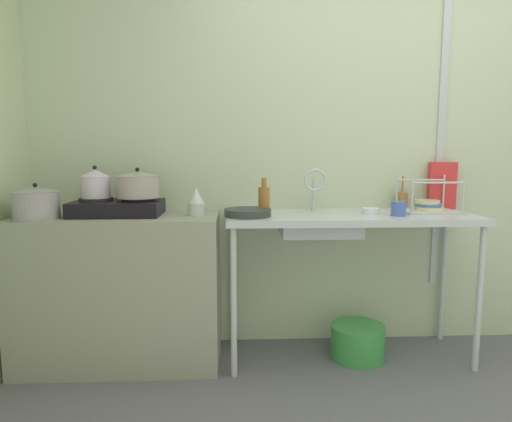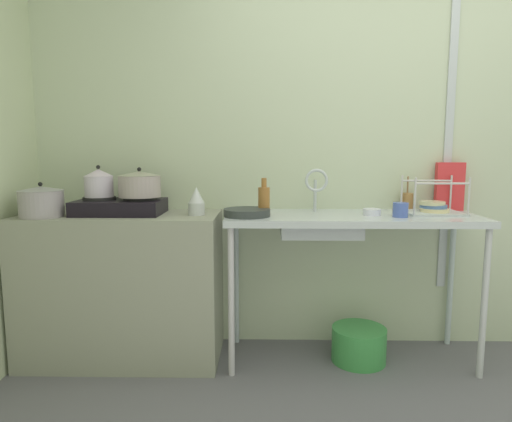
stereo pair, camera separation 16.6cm
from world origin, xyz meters
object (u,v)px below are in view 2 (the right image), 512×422
faucet (316,183)px  pot_on_right_burner (140,184)px  cereal_box (449,186)px  utensil_jar (407,201)px  frying_pan (247,212)px  cup_by_rack (400,210)px  sink_basin (320,226)px  bucket_on_floor (359,344)px  dish_rack (433,208)px  pot_beside_stove (41,202)px  percolator (196,201)px  small_bowl_on_drainboard (372,212)px  bottle_by_sink (264,200)px  stove (120,206)px  pot_on_left_burner (99,183)px

faucet → pot_on_right_burner: bearing=-175.1°
pot_on_right_burner → cereal_box: 1.93m
utensil_jar → frying_pan: bearing=-164.4°
cup_by_rack → cereal_box: 0.52m
sink_basin → utensil_jar: bearing=22.2°
sink_basin → bucket_on_floor: size_ratio=1.42×
cup_by_rack → cereal_box: (0.40, 0.31, 0.11)m
dish_rack → cup_by_rack: bearing=-148.8°
pot_beside_stove → utensil_jar: 2.20m
pot_on_right_burner → utensil_jar: (1.65, 0.21, -0.12)m
percolator → bucket_on_floor: 1.31m
pot_on_right_burner → pot_beside_stove: (-0.53, -0.13, -0.09)m
percolator → sink_basin: 0.74m
cup_by_rack → sink_basin: bearing=171.6°
faucet → dish_rack: (0.70, -0.04, -0.14)m
sink_basin → cereal_box: size_ratio=1.53×
bucket_on_floor → faucet: bearing=154.2°
pot_on_right_burner → frying_pan: size_ratio=0.93×
faucet → percolator: bearing=-170.4°
small_bowl_on_drainboard → cup_by_rack: bearing=-31.6°
pot_on_right_burner → percolator: size_ratio=1.52×
sink_basin → frying_pan: (-0.43, -0.05, 0.08)m
frying_pan → bucket_on_floor: bearing=3.4°
sink_basin → bottle_by_sink: 0.36m
stove → pot_beside_stove: bearing=-162.9°
dish_rack → small_bowl_on_drainboard: size_ratio=3.14×
pot_on_right_burner → frying_pan: bearing=-6.7°
sink_basin → utensil_jar: 0.64m
pot_on_left_burner → faucet: (1.30, 0.09, -0.01)m
pot_beside_stove → percolator: bearing=6.3°
stove → cereal_box: (2.04, 0.22, 0.10)m
faucet → bucket_on_floor: bearing=-25.8°
percolator → utensil_jar: (1.31, 0.24, -0.02)m
pot_on_left_burner → bottle_by_sink: 0.99m
pot_beside_stove → utensil_jar: utensil_jar is taller
pot_on_left_burner → bottle_by_sink: bearing=-0.6°
cereal_box → sink_basin: bearing=-160.1°
stove → small_bowl_on_drainboard: (1.50, -0.01, -0.03)m
small_bowl_on_drainboard → utensil_jar: bearing=38.2°
pot_on_right_burner → dish_rack: (1.76, 0.05, -0.14)m
cereal_box → bucket_on_floor: cereal_box is taller
percolator → faucet: faucet is taller
dish_rack → cup_by_rack: 0.28m
percolator → cup_by_rack: bearing=-3.2°
pot_on_left_burner → sink_basin: bearing=-1.3°
percolator → sink_basin: size_ratio=0.35×
small_bowl_on_drainboard → pot_beside_stove: bearing=-176.5°
pot_on_left_burner → utensil_jar: 1.91m
frying_pan → cup_by_rack: 0.88m
frying_pan → cereal_box: cereal_box is taller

